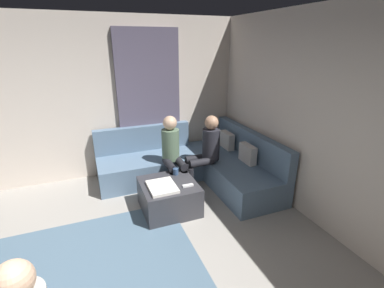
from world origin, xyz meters
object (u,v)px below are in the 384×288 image
at_px(ottoman, 169,196).
at_px(person_on_couch_side, 173,151).
at_px(sectional_couch, 196,165).
at_px(game_remote, 188,185).
at_px(person_on_couch_back, 205,149).
at_px(coffee_mug, 176,172).

relative_size(ottoman, person_on_couch_side, 0.63).
bearing_deg(person_on_couch_side, sectional_couch, -162.11).
height_order(game_remote, person_on_couch_back, person_on_couch_back).
relative_size(sectional_couch, ottoman, 3.36).
bearing_deg(person_on_couch_back, sectional_couch, 11.57).
bearing_deg(game_remote, ottoman, -129.29).
bearing_deg(ottoman, sectional_couch, 135.35).
bearing_deg(game_remote, person_on_couch_back, 139.17).
distance_m(coffee_mug, person_on_couch_back, 0.65).
bearing_deg(sectional_couch, ottoman, -44.65).
height_order(coffee_mug, person_on_couch_back, person_on_couch_back).
height_order(sectional_couch, person_on_couch_side, person_on_couch_side).
bearing_deg(ottoman, game_remote, 50.71).
bearing_deg(coffee_mug, sectional_couch, 133.24).
relative_size(coffee_mug, game_remote, 0.63).
relative_size(coffee_mug, person_on_couch_side, 0.08).
distance_m(sectional_couch, person_on_couch_back, 0.47).
height_order(person_on_couch_back, person_on_couch_side, same).
height_order(ottoman, coffee_mug, coffee_mug).
bearing_deg(sectional_couch, person_on_couch_back, 11.57).
height_order(sectional_couch, game_remote, sectional_couch).
height_order(coffee_mug, person_on_couch_side, person_on_couch_side).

